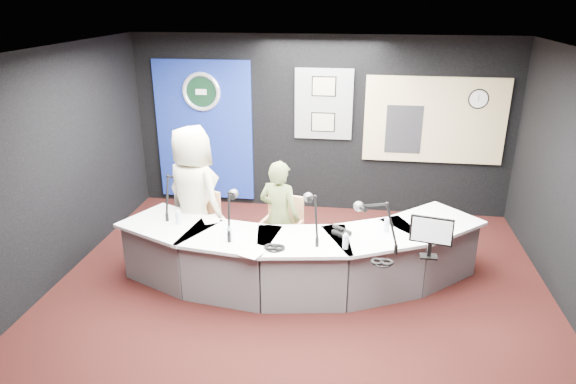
# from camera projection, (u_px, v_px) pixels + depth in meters

# --- Properties ---
(ground) EXTENTS (6.00, 6.00, 0.00)m
(ground) POSITION_uv_depth(u_px,v_px,m) (295.00, 307.00, 5.88)
(ground) COLOR black
(ground) RESTS_ON ground
(ceiling) EXTENTS (6.00, 6.00, 0.02)m
(ceiling) POSITION_uv_depth(u_px,v_px,m) (297.00, 56.00, 4.87)
(ceiling) COLOR silver
(ceiling) RESTS_ON ground
(wall_back) EXTENTS (6.00, 0.02, 2.80)m
(wall_back) POSITION_uv_depth(u_px,v_px,m) (320.00, 126.00, 8.14)
(wall_back) COLOR black
(wall_back) RESTS_ON ground
(wall_left) EXTENTS (0.02, 6.00, 2.80)m
(wall_left) POSITION_uv_depth(u_px,v_px,m) (32.00, 180.00, 5.77)
(wall_left) COLOR black
(wall_left) RESTS_ON ground
(broadcast_desk) EXTENTS (4.50, 1.90, 0.75)m
(broadcast_desk) POSITION_uv_depth(u_px,v_px,m) (297.00, 255.00, 6.26)
(broadcast_desk) COLOR silver
(broadcast_desk) RESTS_ON ground
(backdrop_panel) EXTENTS (1.60, 0.05, 2.30)m
(backdrop_panel) POSITION_uv_depth(u_px,v_px,m) (204.00, 131.00, 8.42)
(backdrop_panel) COLOR navy
(backdrop_panel) RESTS_ON wall_back
(agency_seal) EXTENTS (0.63, 0.07, 0.63)m
(agency_seal) POSITION_uv_depth(u_px,v_px,m) (201.00, 92.00, 8.15)
(agency_seal) COLOR silver
(agency_seal) RESTS_ON backdrop_panel
(seal_center) EXTENTS (0.48, 0.01, 0.48)m
(seal_center) POSITION_uv_depth(u_px,v_px,m) (201.00, 92.00, 8.16)
(seal_center) COLOR black
(seal_center) RESTS_ON backdrop_panel
(pinboard) EXTENTS (0.90, 0.04, 1.10)m
(pinboard) POSITION_uv_depth(u_px,v_px,m) (324.00, 104.00, 7.98)
(pinboard) COLOR slate
(pinboard) RESTS_ON wall_back
(framed_photo_upper) EXTENTS (0.34, 0.02, 0.27)m
(framed_photo_upper) POSITION_uv_depth(u_px,v_px,m) (324.00, 86.00, 7.86)
(framed_photo_upper) COLOR gray
(framed_photo_upper) RESTS_ON pinboard
(framed_photo_lower) EXTENTS (0.34, 0.02, 0.27)m
(framed_photo_lower) POSITION_uv_depth(u_px,v_px,m) (323.00, 122.00, 8.06)
(framed_photo_lower) COLOR gray
(framed_photo_lower) RESTS_ON pinboard
(booth_window_frame) EXTENTS (2.12, 0.06, 1.32)m
(booth_window_frame) POSITION_uv_depth(u_px,v_px,m) (434.00, 120.00, 7.83)
(booth_window_frame) COLOR tan
(booth_window_frame) RESTS_ON wall_back
(booth_glow) EXTENTS (2.00, 0.02, 1.20)m
(booth_glow) POSITION_uv_depth(u_px,v_px,m) (434.00, 121.00, 7.82)
(booth_glow) COLOR #E8B592
(booth_glow) RESTS_ON booth_window_frame
(equipment_rack) EXTENTS (0.55, 0.02, 0.75)m
(equipment_rack) POSITION_uv_depth(u_px,v_px,m) (404.00, 129.00, 7.92)
(equipment_rack) COLOR black
(equipment_rack) RESTS_ON booth_window_frame
(wall_clock) EXTENTS (0.28, 0.01, 0.28)m
(wall_clock) POSITION_uv_depth(u_px,v_px,m) (479.00, 99.00, 7.60)
(wall_clock) COLOR white
(wall_clock) RESTS_ON booth_window_frame
(armchair_left) EXTENTS (0.74, 0.74, 0.98)m
(armchair_left) POSITION_uv_depth(u_px,v_px,m) (196.00, 227.00, 6.74)
(armchair_left) COLOR tan
(armchair_left) RESTS_ON ground
(armchair_right) EXTENTS (0.70, 0.70, 1.04)m
(armchair_right) POSITION_uv_depth(u_px,v_px,m) (280.00, 233.00, 6.51)
(armchair_right) COLOR tan
(armchair_right) RESTS_ON ground
(draped_jacket) EXTENTS (0.49, 0.32, 0.70)m
(draped_jacket) POSITION_uv_depth(u_px,v_px,m) (191.00, 211.00, 6.92)
(draped_jacket) COLOR #6D685C
(draped_jacket) RESTS_ON armchair_left
(person_man) EXTENTS (1.08, 0.97, 1.85)m
(person_man) POSITION_uv_depth(u_px,v_px,m) (194.00, 196.00, 6.59)
(person_man) COLOR beige
(person_man) RESTS_ON ground
(person_woman) EXTENTS (0.62, 0.50, 1.48)m
(person_woman) POSITION_uv_depth(u_px,v_px,m) (279.00, 217.00, 6.43)
(person_woman) COLOR #5A6736
(person_woman) RESTS_ON ground
(computer_monitor) EXTENTS (0.39, 0.11, 0.27)m
(computer_monitor) POSITION_uv_depth(u_px,v_px,m) (431.00, 230.00, 5.31)
(computer_monitor) COLOR black
(computer_monitor) RESTS_ON broadcast_desk
(desk_phone) EXTENTS (0.24, 0.23, 0.05)m
(desk_phone) POSITION_uv_depth(u_px,v_px,m) (342.00, 233.00, 5.93)
(desk_phone) COLOR black
(desk_phone) RESTS_ON broadcast_desk
(headphones_near) EXTENTS (0.22, 0.22, 0.04)m
(headphones_near) POSITION_uv_depth(u_px,v_px,m) (382.00, 262.00, 5.30)
(headphones_near) COLOR black
(headphones_near) RESTS_ON broadcast_desk
(headphones_far) EXTENTS (0.22, 0.22, 0.04)m
(headphones_far) POSITION_uv_depth(u_px,v_px,m) (275.00, 247.00, 5.60)
(headphones_far) COLOR black
(headphones_far) RESTS_ON broadcast_desk
(paper_stack) EXTENTS (0.30, 0.33, 0.00)m
(paper_stack) POSITION_uv_depth(u_px,v_px,m) (211.00, 219.00, 6.34)
(paper_stack) COLOR white
(paper_stack) RESTS_ON broadcast_desk
(notepad) EXTENTS (0.32, 0.37, 0.00)m
(notepad) POSITION_uv_depth(u_px,v_px,m) (254.00, 251.00, 5.55)
(notepad) COLOR white
(notepad) RESTS_ON broadcast_desk
(boom_mic_a) EXTENTS (0.17, 0.74, 0.60)m
(boom_mic_a) POSITION_uv_depth(u_px,v_px,m) (172.00, 189.00, 6.48)
(boom_mic_a) COLOR black
(boom_mic_a) RESTS_ON broadcast_desk
(boom_mic_b) EXTENTS (0.21, 0.73, 0.60)m
(boom_mic_b) POSITION_uv_depth(u_px,v_px,m) (231.00, 207.00, 5.95)
(boom_mic_b) COLOR black
(boom_mic_b) RESTS_ON broadcast_desk
(boom_mic_c) EXTENTS (0.29, 0.72, 0.60)m
(boom_mic_c) POSITION_uv_depth(u_px,v_px,m) (313.00, 210.00, 5.84)
(boom_mic_c) COLOR black
(boom_mic_c) RESTS_ON broadcast_desk
(boom_mic_d) EXTENTS (0.54, 0.58, 0.60)m
(boom_mic_d) POSITION_uv_depth(u_px,v_px,m) (377.00, 219.00, 5.63)
(boom_mic_d) COLOR black
(boom_mic_d) RESTS_ON broadcast_desk
(water_bottles) EXTENTS (3.06, 0.56, 0.18)m
(water_bottles) POSITION_uv_depth(u_px,v_px,m) (300.00, 228.00, 5.89)
(water_bottles) COLOR silver
(water_bottles) RESTS_ON broadcast_desk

